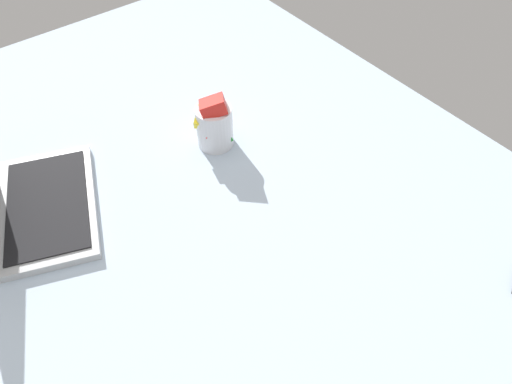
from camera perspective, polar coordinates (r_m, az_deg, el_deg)
name	(u,v)px	position (r cm, az deg, el deg)	size (l,w,h in cm)	color
bed_mattress	(204,225)	(113.61, -6.36, -4.04)	(180.00, 140.00, 18.00)	silver
laptop	(21,202)	(111.99, -26.68, -1.08)	(39.05, 33.30, 23.00)	#B7BABC
snack_cup	(214,125)	(115.03, -5.11, 8.19)	(9.04, 9.93, 14.69)	silver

